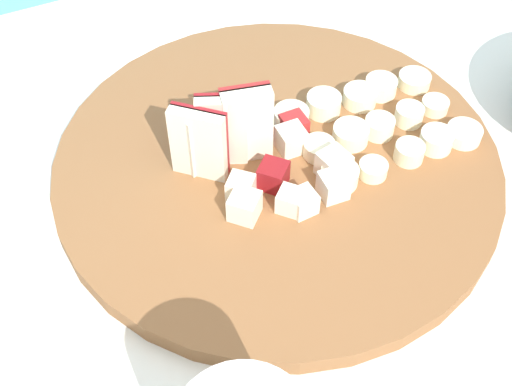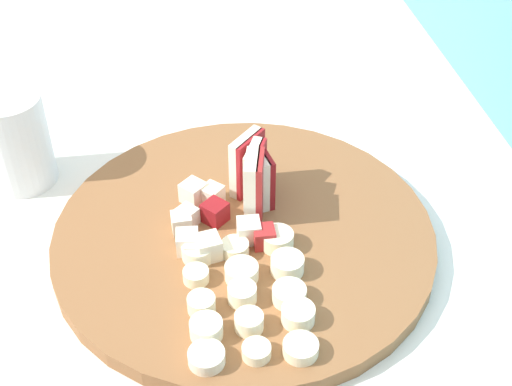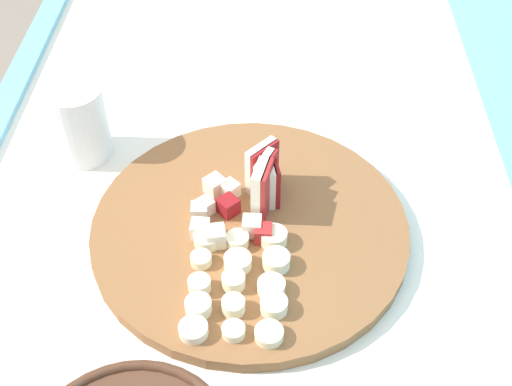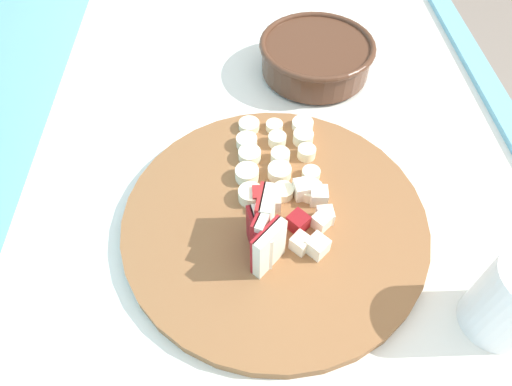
{
  "view_description": "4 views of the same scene",
  "coord_description": "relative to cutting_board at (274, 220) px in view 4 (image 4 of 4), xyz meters",
  "views": [
    {
      "loc": [
        -0.02,
        -0.3,
        1.29
      ],
      "look_at": [
        0.12,
        -0.01,
        0.91
      ],
      "focal_mm": 46.37,
      "sensor_mm": 36.0,
      "label": 1
    },
    {
      "loc": [
        0.65,
        -0.04,
        1.36
      ],
      "look_at": [
        0.13,
        0.04,
        0.93
      ],
      "focal_mm": 49.63,
      "sensor_mm": 36.0,
      "label": 2
    },
    {
      "loc": [
        0.66,
        0.05,
        1.47
      ],
      "look_at": [
        0.12,
        0.03,
        0.92
      ],
      "focal_mm": 46.64,
      "sensor_mm": 36.0,
      "label": 3
    },
    {
      "loc": [
        -0.15,
        0.06,
        1.34
      ],
      "look_at": [
        0.18,
        0.05,
        0.92
      ],
      "focal_mm": 30.98,
      "sensor_mm": 36.0,
      "label": 4
    }
  ],
  "objects": [
    {
      "name": "banana_slice_rows",
      "position": [
        0.09,
        -0.01,
        0.02
      ],
      "size": [
        0.15,
        0.11,
        0.02
      ],
      "color": "#F4EAC6",
      "rests_on": "cutting_board"
    },
    {
      "name": "apple_dice_pile",
      "position": [
        -0.0,
        -0.03,
        0.02
      ],
      "size": [
        0.11,
        0.09,
        0.02
      ],
      "color": "#EFE5CC",
      "rests_on": "cutting_board"
    },
    {
      "name": "ceramic_bowl",
      "position": [
        0.29,
        -0.09,
        0.02
      ],
      "size": [
        0.18,
        0.18,
        0.06
      ],
      "color": "#4C2D1E",
      "rests_on": "tiled_countertop"
    },
    {
      "name": "apple_wedge_fan",
      "position": [
        -0.04,
        0.02,
        0.04
      ],
      "size": [
        0.08,
        0.04,
        0.07
      ],
      "color": "maroon",
      "rests_on": "cutting_board"
    },
    {
      "name": "cutting_board",
      "position": [
        0.0,
        0.0,
        0.0
      ],
      "size": [
        0.36,
        0.36,
        0.02
      ],
      "primitive_type": "cylinder",
      "color": "brown",
      "rests_on": "tiled_countertop"
    }
  ]
}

